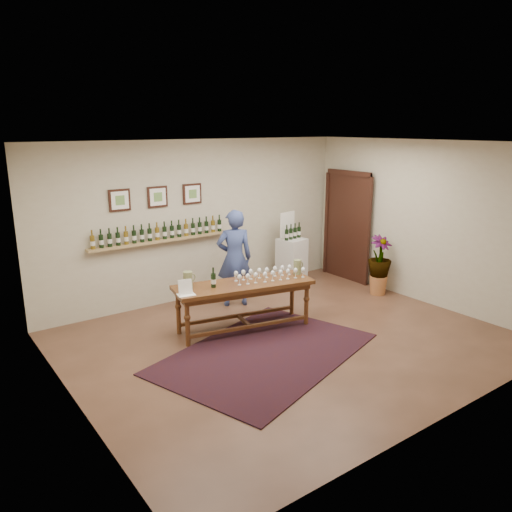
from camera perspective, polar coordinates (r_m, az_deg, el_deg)
ground at (r=7.35m, az=3.71°, el=-9.62°), size 6.00×6.00×0.00m
room_shell at (r=9.68m, az=6.48°, el=3.26°), size 6.00×6.00×6.00m
rug at (r=6.94m, az=1.09°, el=-11.04°), size 3.41×2.78×0.02m
tasting_table at (r=7.50m, az=-1.42°, el=-3.90°), size 2.19×1.09×0.74m
table_glasses at (r=7.60m, az=1.12°, el=-2.10°), size 1.24×0.56×0.17m
table_bottles at (r=7.28m, az=-5.07°, el=-2.25°), size 0.32×0.19×0.33m
pitcher_left at (r=7.27m, az=-7.78°, el=-2.72°), size 0.18×0.18×0.24m
pitcher_right at (r=7.91m, az=4.76°, el=-1.25°), size 0.18×0.18×0.23m
menu_card at (r=7.00m, az=-8.09°, el=-3.54°), size 0.27×0.22×0.22m
display_pedestal at (r=9.73m, az=4.09°, el=-0.64°), size 0.52×0.52×0.91m
pedestal_bottles at (r=9.58m, az=4.24°, el=2.88°), size 0.32×0.13×0.31m
info_sign at (r=9.61m, az=3.59°, el=3.61°), size 0.39×0.08×0.54m
potted_plant at (r=9.37m, az=13.91°, el=-1.02°), size 0.54×0.54×0.95m
person at (r=8.49m, az=-2.48°, el=-0.25°), size 0.72×0.61×1.67m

